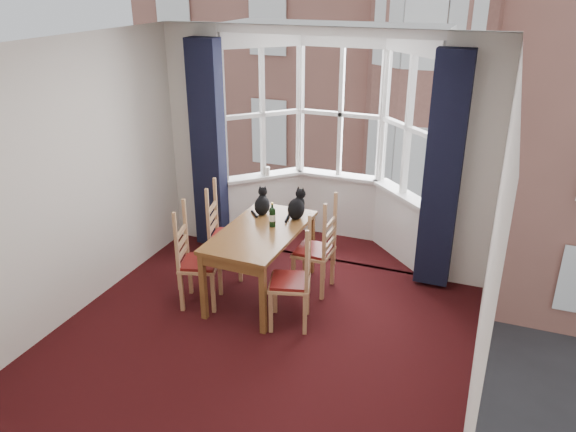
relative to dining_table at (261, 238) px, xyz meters
The scene contains 21 objects.
floor 1.39m from the dining_table, 74.48° to the right, with size 4.50×4.50×0.00m, color black.
ceiling 2.43m from the dining_table, 74.48° to the right, with size 4.50×4.50×0.00m, color white.
wall_left 2.16m from the dining_table, 145.36° to the right, with size 4.50×4.50×0.00m, color silver.
wall_right 2.69m from the dining_table, 26.54° to the right, with size 4.50×4.50×0.00m, color silver.
wall_near 3.50m from the dining_table, 84.61° to the right, with size 4.00×4.00×0.00m, color silver.
wall_back_pier_left 1.86m from the dining_table, 140.61° to the left, with size 0.70×0.12×2.80m, color silver.
wall_back_pier_right 2.36m from the dining_table, 28.94° to the left, with size 0.70×0.12×2.80m, color silver.
bay_window 1.77m from the dining_table, 78.58° to the left, with size 2.76×0.94×2.80m.
curtain_left 1.57m from the dining_table, 140.33° to the left, with size 0.38×0.22×2.60m, color black.
curtain_right 2.07m from the dining_table, 27.60° to the left, with size 0.38×0.22×2.60m, color black.
dining_table is the anchor object (origin of this frame).
chair_left_near 0.79m from the dining_table, 145.17° to the right, with size 0.50×0.51×0.92m.
chair_left_far 0.73m from the dining_table, 156.94° to the left, with size 0.49×0.50×0.92m.
chair_right_near 0.75m from the dining_table, 34.49° to the right, with size 0.50×0.51×0.92m.
chair_right_far 0.71m from the dining_table, 27.65° to the left, with size 0.41×0.43×0.92m.
cat_left 0.49m from the dining_table, 111.07° to the left, with size 0.23×0.27×0.33m.
cat_right 0.56m from the dining_table, 60.14° to the left, with size 0.24×0.29×0.36m.
wine_bottle 0.27m from the dining_table, 57.35° to the left, with size 0.07×0.07×0.28m.
candle_tall 1.55m from the dining_table, 110.37° to the left, with size 0.06×0.06×0.12m, color white.
street 31.80m from the dining_table, 89.41° to the left, with size 80.00×80.00×0.00m, color #333335.
tenement_building 12.89m from the dining_table, 88.57° to the left, with size 18.40×7.80×15.20m.
Camera 1 is at (1.94, -3.84, 3.31)m, focal length 35.00 mm.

